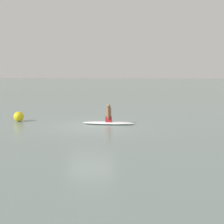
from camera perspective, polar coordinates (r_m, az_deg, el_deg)
ground_plane at (r=15.40m, az=-4.32°, el=-2.86°), size 400.00×400.00×0.00m
surfboard at (r=15.99m, az=-0.68°, el=-2.21°), size 2.94×0.73×0.13m
person_paddler at (r=15.91m, az=-0.68°, el=-0.36°), size 0.33×0.43×1.00m
buoy_marker at (r=17.75m, az=-18.20°, el=-0.87°), size 0.59×0.59×0.59m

